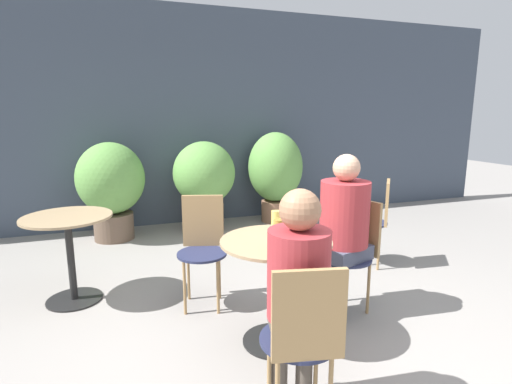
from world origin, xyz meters
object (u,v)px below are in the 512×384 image
(seated_person_0, at_px, (298,283))
(potted_plant_1, at_px, (204,179))
(bistro_chair_0, at_px, (304,333))
(potted_plant_0, at_px, (111,184))
(cafe_table_near, at_px, (276,268))
(bistro_chair_3, at_px, (203,240))
(cafe_table_far, at_px, (69,241))
(seated_person_1, at_px, (343,223))
(beer_glass_0, at_px, (276,221))
(bistro_chair_1, at_px, (354,245))
(beer_glass_1, at_px, (279,235))
(potted_plant_2, at_px, (275,170))
(bistro_chair_2, at_px, (377,215))

(seated_person_0, bearing_deg, potted_plant_1, -81.74)
(bistro_chair_0, distance_m, seated_person_0, 0.24)
(bistro_chair_0, distance_m, potted_plant_0, 3.71)
(cafe_table_near, distance_m, bistro_chair_3, 0.84)
(cafe_table_near, height_order, cafe_table_far, same)
(seated_person_1, height_order, beer_glass_0, seated_person_1)
(cafe_table_far, relative_size, bistro_chair_3, 0.83)
(bistro_chair_3, distance_m, beer_glass_0, 0.76)
(seated_person_0, relative_size, seated_person_1, 0.96)
(cafe_table_near, relative_size, potted_plant_0, 0.61)
(cafe_table_near, xyz_separation_m, beer_glass_0, (0.08, 0.19, 0.27))
(bistro_chair_0, xyz_separation_m, potted_plant_0, (-0.87, 3.60, 0.16))
(seated_person_1, bearing_deg, cafe_table_near, -90.00)
(bistro_chair_3, bearing_deg, potted_plant_0, 125.67)
(bistro_chair_1, distance_m, beer_glass_1, 0.99)
(bistro_chair_1, xyz_separation_m, beer_glass_0, (-0.69, -0.05, 0.27))
(seated_person_0, bearing_deg, potted_plant_0, -62.77)
(bistro_chair_0, bearing_deg, potted_plant_2, -97.52)
(bistro_chair_2, height_order, potted_plant_1, potted_plant_1)
(beer_glass_0, relative_size, beer_glass_1, 0.74)
(bistro_chair_0, distance_m, bistro_chair_2, 2.45)
(beer_glass_1, distance_m, potted_plant_2, 3.37)
(cafe_table_far, relative_size, seated_person_0, 0.61)
(beer_glass_1, height_order, potted_plant_1, potted_plant_1)
(bistro_chair_1, height_order, seated_person_0, seated_person_0)
(bistro_chair_3, distance_m, potted_plant_0, 2.17)
(cafe_table_far, bearing_deg, potted_plant_1, 47.74)
(bistro_chair_0, distance_m, seated_person_1, 1.29)
(bistro_chair_1, xyz_separation_m, bistro_chair_2, (0.75, 0.74, 0.00))
(bistro_chair_0, height_order, bistro_chair_1, same)
(seated_person_0, relative_size, potted_plant_1, 1.01)
(bistro_chair_2, xyz_separation_m, potted_plant_0, (-2.57, 1.83, 0.16))
(bistro_chair_1, distance_m, bistro_chair_3, 1.23)
(bistro_chair_2, bearing_deg, beer_glass_1, -15.13)
(seated_person_0, bearing_deg, bistro_chair_0, 90.00)
(seated_person_1, relative_size, potted_plant_0, 1.04)
(bistro_chair_1, xyz_separation_m, potted_plant_1, (-0.66, 2.55, 0.16))
(bistro_chair_1, bearing_deg, cafe_table_far, -130.35)
(potted_plant_0, bearing_deg, seated_person_0, -75.32)
(cafe_table_near, relative_size, beer_glass_1, 3.74)
(bistro_chair_1, relative_size, potted_plant_2, 0.69)
(seated_person_0, distance_m, beer_glass_0, 0.87)
(bistro_chair_3, xyz_separation_m, seated_person_1, (0.97, -0.57, 0.20))
(seated_person_1, xyz_separation_m, potted_plant_0, (-1.68, 2.62, -0.04))
(beer_glass_1, bearing_deg, seated_person_1, 29.78)
(potted_plant_1, bearing_deg, beer_glass_0, -90.82)
(beer_glass_0, bearing_deg, bistro_chair_1, 3.93)
(beer_glass_0, xyz_separation_m, beer_glass_1, (-0.14, -0.39, 0.03))
(cafe_table_far, height_order, beer_glass_0, beer_glass_0)
(seated_person_0, height_order, potted_plant_1, seated_person_0)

